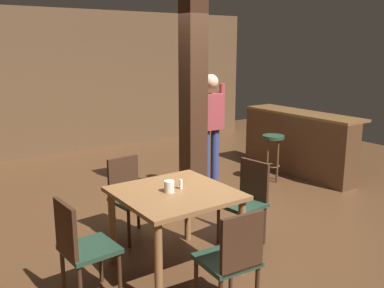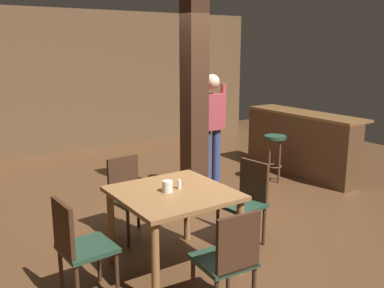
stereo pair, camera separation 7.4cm
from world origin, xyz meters
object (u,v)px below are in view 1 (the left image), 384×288
object	(u,v)px
chair_east	(247,198)
chair_north	(129,193)
salt_shaker	(181,184)
standing_person	(210,125)
chair_south	(232,257)
bar_counter	(297,143)
chair_west	(81,245)
napkin_cup	(169,187)
dining_table	(175,203)
bar_stool_near	(273,147)

from	to	relation	value
chair_east	chair_north	world-z (taller)	same
salt_shaker	standing_person	xyz separation A→B (m)	(1.49, 1.51, 0.18)
chair_south	bar_counter	xyz separation A→B (m)	(3.41, 2.39, 0.02)
chair_west	chair_north	world-z (taller)	same
chair_south	salt_shaker	distance (m)	0.98
salt_shaker	chair_south	bearing A→B (deg)	-97.87
standing_person	bar_counter	world-z (taller)	standing_person
chair_south	salt_shaker	world-z (taller)	chair_south
chair_west	napkin_cup	xyz separation A→B (m)	(0.88, 0.04, 0.33)
chair_west	chair_south	bearing A→B (deg)	-44.22
chair_east	bar_counter	size ratio (longest dim) A/B	0.42
chair_east	salt_shaker	distance (m)	0.91
chair_south	salt_shaker	size ratio (longest dim) A/B	9.70
chair_west	salt_shaker	world-z (taller)	chair_west
chair_south	bar_counter	bearing A→B (deg)	35.05
bar_counter	chair_east	bearing A→B (deg)	-148.99
chair_east	chair_north	size ratio (longest dim) A/B	1.00
dining_table	standing_person	xyz separation A→B (m)	(1.57, 1.53, 0.34)
chair_east	bar_stool_near	distance (m)	2.27
chair_south	dining_table	bearing A→B (deg)	87.19
chair_west	chair_east	bearing A→B (deg)	1.99
chair_west	bar_stool_near	xyz separation A→B (m)	(3.66, 1.46, 0.05)
napkin_cup	bar_counter	world-z (taller)	bar_counter
dining_table	napkin_cup	bearing A→B (deg)	169.95
bar_counter	napkin_cup	bearing A→B (deg)	-156.50
chair_east	chair_west	world-z (taller)	same
chair_south	bar_stool_near	world-z (taller)	chair_south
standing_person	chair_south	bearing A→B (deg)	-123.65
chair_west	chair_north	bearing A→B (deg)	45.51
chair_south	standing_person	bearing A→B (deg)	56.35
chair_east	bar_stool_near	world-z (taller)	chair_east
bar_stool_near	bar_counter	bearing A→B (deg)	6.14
chair_east	salt_shaker	world-z (taller)	chair_east
napkin_cup	chair_east	bearing A→B (deg)	1.57
chair_west	bar_counter	bearing A→B (deg)	19.52
bar_counter	chair_west	bearing A→B (deg)	-160.48
bar_stool_near	standing_person	bearing A→B (deg)	174.93
chair_west	napkin_cup	size ratio (longest dim) A/B	8.23
napkin_cup	salt_shaker	bearing A→B (deg)	5.89
salt_shaker	standing_person	distance (m)	2.12
bar_stool_near	salt_shaker	bearing A→B (deg)	-152.02
chair_east	chair_west	bearing A→B (deg)	-178.01
standing_person	dining_table	bearing A→B (deg)	-135.74
bar_stool_near	chair_west	bearing A→B (deg)	-158.31
dining_table	napkin_cup	size ratio (longest dim) A/B	9.52
dining_table	chair_east	distance (m)	0.95
chair_north	standing_person	world-z (taller)	standing_person
chair_west	bar_stool_near	bearing A→B (deg)	21.69
chair_north	standing_person	bearing A→B (deg)	21.88
salt_shaker	bar_counter	xyz separation A→B (m)	(3.28, 1.47, -0.30)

